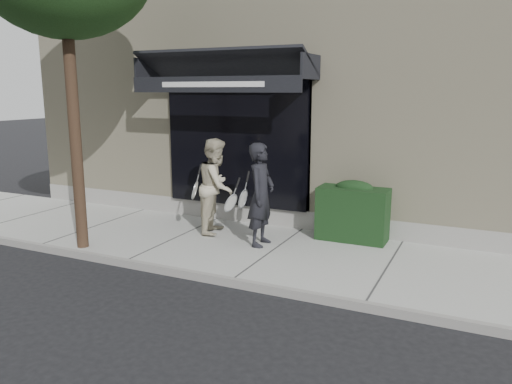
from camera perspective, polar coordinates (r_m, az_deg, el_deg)
The scene contains 7 objects.
ground at distance 8.96m, azimuth 2.00°, elevation -7.35°, with size 80.00×80.00×0.00m, color black.
sidewalk at distance 8.94m, azimuth 2.00°, elevation -6.98°, with size 20.00×3.00×0.12m, color #A2A29C.
curb at distance 7.62m, azimuth -2.68°, elevation -10.26°, with size 20.00×0.10×0.14m, color gray.
building_facade at distance 13.18m, azimuth 10.74°, elevation 10.64°, with size 14.30×8.04×5.64m.
hedge at distance 9.58m, azimuth 11.07°, elevation -2.20°, with size 1.30×0.70×1.14m.
pedestrian_front at distance 8.97m, azimuth 0.57°, elevation -0.31°, with size 0.76×0.89×1.87m.
pedestrian_back at distance 9.84m, azimuth -4.53°, elevation 0.70°, with size 0.91×1.06×1.87m.
Camera 1 is at (3.33, -7.80, 2.90)m, focal length 35.00 mm.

